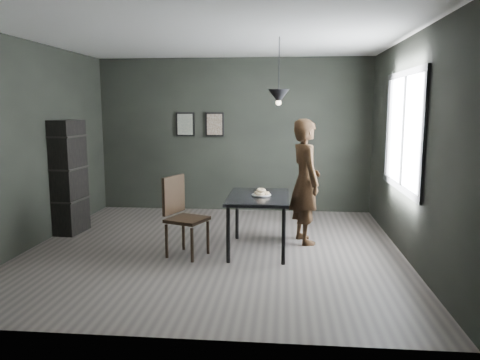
# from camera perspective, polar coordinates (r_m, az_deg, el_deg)

# --- Properties ---
(ground) EXTENTS (5.00, 5.00, 0.00)m
(ground) POSITION_cam_1_polar(r_m,az_deg,el_deg) (6.44, -3.18, -8.40)
(ground) COLOR #3B3633
(ground) RESTS_ON ground
(back_wall) EXTENTS (5.00, 0.10, 2.80)m
(back_wall) POSITION_cam_1_polar(r_m,az_deg,el_deg) (8.65, -0.76, 5.47)
(back_wall) COLOR black
(back_wall) RESTS_ON ground
(ceiling) EXTENTS (5.00, 5.00, 0.02)m
(ceiling) POSITION_cam_1_polar(r_m,az_deg,el_deg) (6.22, -3.41, 17.07)
(ceiling) COLOR silver
(ceiling) RESTS_ON ground
(window_assembly) EXTENTS (0.04, 1.96, 1.56)m
(window_assembly) POSITION_cam_1_polar(r_m,az_deg,el_deg) (6.47, 19.28, 5.62)
(window_assembly) COLOR white
(window_assembly) RESTS_ON ground
(cafe_table) EXTENTS (0.80, 1.20, 0.75)m
(cafe_table) POSITION_cam_1_polar(r_m,az_deg,el_deg) (6.22, 2.25, -2.64)
(cafe_table) COLOR black
(cafe_table) RESTS_ON ground
(white_plate) EXTENTS (0.23, 0.23, 0.01)m
(white_plate) POSITION_cam_1_polar(r_m,az_deg,el_deg) (6.19, 2.61, -1.89)
(white_plate) COLOR white
(white_plate) RESTS_ON cafe_table
(donut_pile) EXTENTS (0.21, 0.21, 0.09)m
(donut_pile) POSITION_cam_1_polar(r_m,az_deg,el_deg) (6.19, 2.61, -1.54)
(donut_pile) COLOR beige
(donut_pile) RESTS_ON white_plate
(woman) EXTENTS (0.60, 0.74, 1.76)m
(woman) POSITION_cam_1_polar(r_m,az_deg,el_deg) (6.64, 7.97, -0.17)
(woman) COLOR black
(woman) RESTS_ON ground
(wood_chair) EXTENTS (0.58, 0.58, 1.04)m
(wood_chair) POSITION_cam_1_polar(r_m,az_deg,el_deg) (6.10, -7.21, -3.72)
(wood_chair) COLOR black
(wood_chair) RESTS_ON ground
(shelf_unit) EXTENTS (0.37, 0.60, 1.72)m
(shelf_unit) POSITION_cam_1_polar(r_m,az_deg,el_deg) (7.56, -20.11, 0.34)
(shelf_unit) COLOR black
(shelf_unit) RESTS_ON ground
(pendant_lamp) EXTENTS (0.28, 0.28, 0.86)m
(pendant_lamp) POSITION_cam_1_polar(r_m,az_deg,el_deg) (6.18, 4.73, 10.13)
(pendant_lamp) COLOR black
(pendant_lamp) RESTS_ON ground
(framed_print_left) EXTENTS (0.34, 0.04, 0.44)m
(framed_print_left) POSITION_cam_1_polar(r_m,az_deg,el_deg) (8.75, -6.70, 6.76)
(framed_print_left) COLOR black
(framed_print_left) RESTS_ON ground
(framed_print_right) EXTENTS (0.34, 0.04, 0.44)m
(framed_print_right) POSITION_cam_1_polar(r_m,az_deg,el_deg) (8.65, -3.11, 6.78)
(framed_print_right) COLOR black
(framed_print_right) RESTS_ON ground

